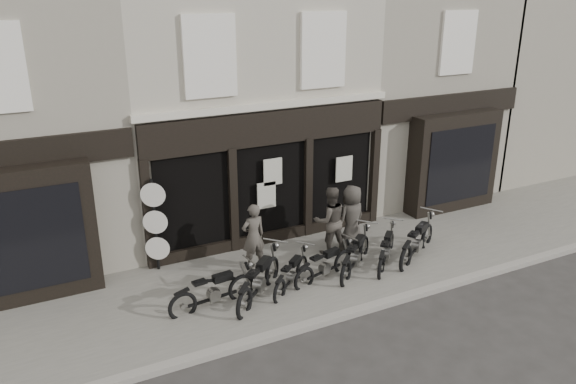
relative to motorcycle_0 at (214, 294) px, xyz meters
name	(u,v)px	position (x,y,z in m)	size (l,w,h in m)	color
ground_plane	(323,291)	(2.65, -0.38, -0.41)	(90.00, 90.00, 0.00)	#2D2B28
pavement	(305,273)	(2.65, 0.52, -0.35)	(30.00, 4.20, 0.12)	#656159
kerb	(350,313)	(2.65, -1.63, -0.35)	(30.00, 0.25, 0.13)	gray
central_building	(229,87)	(2.65, 5.57, 3.67)	(7.30, 6.22, 8.34)	#AAA692
neighbour_left	(1,108)	(-3.70, 5.52, 3.63)	(5.60, 6.73, 8.34)	gray
neighbour_right	(396,75)	(9.00, 5.52, 3.63)	(5.60, 6.73, 8.34)	gray
filler_right	(552,61)	(17.15, 5.62, 3.69)	(11.00, 6.00, 8.20)	gray
motorcycle_0	(214,294)	(0.00, 0.00, 0.00)	(2.17, 0.59, 1.04)	black
motorcycle_1	(259,283)	(1.10, -0.08, 0.04)	(1.92, 1.81, 1.14)	black
motorcycle_2	(291,276)	(1.99, 0.01, -0.05)	(1.63, 1.39, 0.93)	black
motorcycle_3	(325,267)	(2.94, 0.01, -0.03)	(1.99, 0.82, 0.98)	black
motorcycle_4	(355,258)	(3.87, 0.05, 0.02)	(1.89, 1.64, 1.08)	black
motorcycle_5	(386,252)	(4.79, -0.02, -0.01)	(1.68, 1.66, 1.02)	black
motorcycle_6	(417,244)	(5.78, -0.07, 0.04)	(2.14, 1.49, 1.14)	black
man_left	(253,236)	(1.56, 1.30, 0.59)	(0.64, 0.42, 1.76)	#48423B
man_centre	(330,220)	(3.76, 1.18, 0.66)	(0.92, 0.72, 1.90)	#413C35
man_right	(352,218)	(4.39, 1.08, 0.64)	(0.91, 0.59, 1.87)	#393530
advert_sign_post	(155,229)	(-0.69, 2.30, 0.84)	(0.59, 0.40, 2.57)	black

